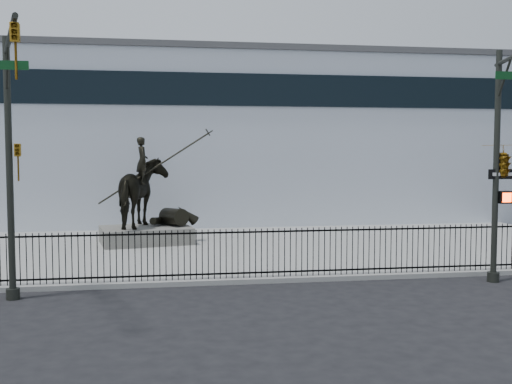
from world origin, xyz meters
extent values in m
plane|color=black|center=(0.00, 0.00, 0.00)|extent=(120.00, 120.00, 0.00)
cube|color=#9B9B98|center=(0.00, 7.00, 0.07)|extent=(30.00, 12.00, 0.15)
cube|color=silver|center=(0.00, 20.00, 4.50)|extent=(44.00, 14.00, 9.00)
cube|color=black|center=(0.00, 1.25, 0.30)|extent=(22.00, 0.05, 0.05)
cube|color=black|center=(0.00, 1.25, 1.55)|extent=(22.00, 0.05, 0.05)
cube|color=black|center=(0.00, 1.25, 0.90)|extent=(22.00, 0.03, 1.50)
cube|color=#585651|center=(-3.69, 8.65, 0.49)|extent=(4.02, 3.13, 0.68)
imported|color=black|center=(-3.69, 8.65, 2.27)|extent=(2.95, 3.27, 2.88)
imported|color=black|center=(-3.80, 8.63, 3.59)|extent=(0.59, 0.79, 1.95)
cylinder|color=black|center=(-3.30, 8.72, 3.29)|extent=(4.57, 0.94, 2.93)
cylinder|color=#242722|center=(-7.00, 0.20, 0.15)|extent=(0.36, 0.36, 0.30)
cylinder|color=#242722|center=(-7.00, 0.20, 3.50)|extent=(0.18, 0.18, 7.00)
cylinder|color=#242722|center=(-6.40, -1.92, 6.60)|extent=(1.47, 4.84, 0.12)
imported|color=#AA7412|center=(-5.80, -4.05, 5.97)|extent=(0.18, 0.22, 1.10)
imported|color=#AA7412|center=(-6.78, 0.20, 3.70)|extent=(0.16, 0.20, 1.00)
cube|color=#0C3F19|center=(-6.64, -1.00, 6.10)|extent=(0.90, 0.03, 0.22)
cylinder|color=#242722|center=(7.00, 0.20, 0.15)|extent=(0.36, 0.36, 0.30)
cylinder|color=#242722|center=(7.00, 0.20, 3.50)|extent=(0.18, 0.18, 7.00)
imported|color=#AA7412|center=(7.22, 0.20, 3.70)|extent=(0.53, 2.48, 1.00)
cube|color=#0C3F19|center=(6.64, -1.00, 6.10)|extent=(0.90, 0.03, 0.22)
cube|color=black|center=(7.28, 0.15, 2.60)|extent=(0.38, 0.22, 0.38)
cube|color=#FF2D05|center=(7.28, 0.03, 2.60)|extent=(0.28, 0.02, 0.28)
cube|color=black|center=(7.20, 0.15, 3.30)|extent=(0.95, 0.03, 0.30)
camera|label=1|loc=(-2.96, -16.54, 4.02)|focal=42.00mm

